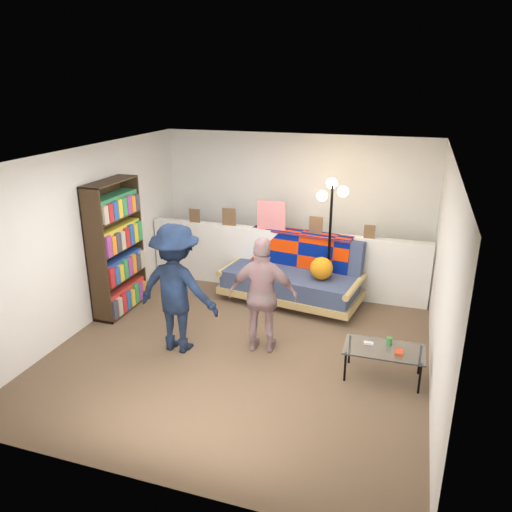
{
  "coord_description": "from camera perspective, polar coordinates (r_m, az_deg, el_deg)",
  "views": [
    {
      "loc": [
        1.88,
        -5.38,
        3.23
      ],
      "look_at": [
        0.0,
        0.4,
        1.05
      ],
      "focal_mm": 35.0,
      "sensor_mm": 36.0,
      "label": 1
    }
  ],
  "objects": [
    {
      "name": "person_right",
      "position": [
        6.07,
        0.81,
        -4.56
      ],
      "size": [
        0.9,
        0.47,
        1.47
      ],
      "primitive_type": "imported",
      "rotation": [
        0.0,
        0.0,
        3.27
      ],
      "color": "#CA828A",
      "rests_on": "ground"
    },
    {
      "name": "room_shell",
      "position": [
        6.34,
        0.2,
        5.5
      ],
      "size": [
        4.6,
        5.05,
        2.45
      ],
      "color": "silver",
      "rests_on": "ground"
    },
    {
      "name": "coffee_table",
      "position": [
        5.86,
        14.49,
        -10.41
      ],
      "size": [
        0.89,
        0.5,
        0.46
      ],
      "color": "black",
      "rests_on": "ground"
    },
    {
      "name": "half_wall_ledge",
      "position": [
        7.91,
        3.14,
        -0.49
      ],
      "size": [
        4.45,
        0.15,
        1.0
      ],
      "primitive_type": "cube",
      "color": "silver",
      "rests_on": "ground"
    },
    {
      "name": "person_left",
      "position": [
        6.15,
        -9.04,
        -3.69
      ],
      "size": [
        1.08,
        0.66,
        1.62
      ],
      "primitive_type": "imported",
      "rotation": [
        0.0,
        0.0,
        3.09
      ],
      "color": "black",
      "rests_on": "ground"
    },
    {
      "name": "futon_sofa",
      "position": [
        7.56,
        4.34,
        -2.17
      ],
      "size": [
        2.19,
        1.27,
        0.89
      ],
      "color": "tan",
      "rests_on": "ground"
    },
    {
      "name": "ledge_decor",
      "position": [
        7.74,
        1.57,
        4.35
      ],
      "size": [
        2.97,
        0.02,
        0.45
      ],
      "color": "brown",
      "rests_on": "half_wall_ledge"
    },
    {
      "name": "ground",
      "position": [
        6.55,
        -1.1,
        -9.82
      ],
      "size": [
        5.0,
        5.0,
        0.0
      ],
      "primitive_type": "plane",
      "color": "brown",
      "rests_on": "ground"
    },
    {
      "name": "floor_lamp",
      "position": [
        7.24,
        8.56,
        4.38
      ],
      "size": [
        0.44,
        0.37,
        1.89
      ],
      "color": "black",
      "rests_on": "ground"
    },
    {
      "name": "bookshelf",
      "position": [
        7.35,
        -15.71,
        0.45
      ],
      "size": [
        0.32,
        0.96,
        1.91
      ],
      "color": "black",
      "rests_on": "ground"
    }
  ]
}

